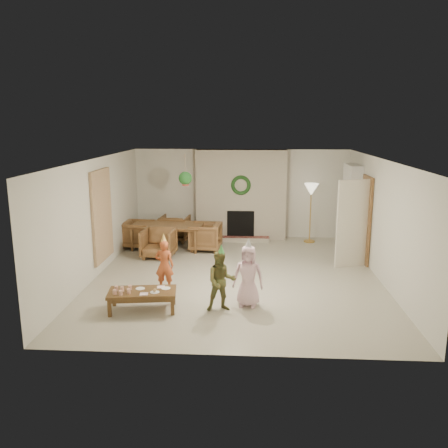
# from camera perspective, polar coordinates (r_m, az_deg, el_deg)

# --- Properties ---
(floor) EXTENTS (7.00, 7.00, 0.00)m
(floor) POSITION_cam_1_polar(r_m,az_deg,el_deg) (10.07, 1.58, -6.36)
(floor) COLOR #B7B29E
(floor) RESTS_ON ground
(ceiling) EXTENTS (7.00, 7.00, 0.00)m
(ceiling) POSITION_cam_1_polar(r_m,az_deg,el_deg) (9.56, 1.67, 7.97)
(ceiling) COLOR white
(ceiling) RESTS_ON wall_back
(wall_back) EXTENTS (7.00, 0.00, 7.00)m
(wall_back) POSITION_cam_1_polar(r_m,az_deg,el_deg) (13.18, 2.13, 3.75)
(wall_back) COLOR silver
(wall_back) RESTS_ON floor
(wall_front) EXTENTS (7.00, 0.00, 7.00)m
(wall_front) POSITION_cam_1_polar(r_m,az_deg,el_deg) (6.36, 0.56, -5.89)
(wall_front) COLOR silver
(wall_front) RESTS_ON floor
(wall_left) EXTENTS (0.00, 7.00, 7.00)m
(wall_left) POSITION_cam_1_polar(r_m,az_deg,el_deg) (10.28, -15.34, 0.80)
(wall_left) COLOR silver
(wall_left) RESTS_ON floor
(wall_right) EXTENTS (0.00, 7.00, 7.00)m
(wall_right) POSITION_cam_1_polar(r_m,az_deg,el_deg) (10.10, 18.89, 0.37)
(wall_right) COLOR silver
(wall_right) RESTS_ON floor
(fireplace_mass) EXTENTS (2.50, 0.40, 2.50)m
(fireplace_mass) POSITION_cam_1_polar(r_m,az_deg,el_deg) (12.98, 2.11, 3.62)
(fireplace_mass) COLOR #5B2018
(fireplace_mass) RESTS_ON floor
(fireplace_hearth) EXTENTS (1.60, 0.30, 0.12)m
(fireplace_hearth) POSITION_cam_1_polar(r_m,az_deg,el_deg) (12.88, 2.02, -1.86)
(fireplace_hearth) COLOR #5D1B19
(fireplace_hearth) RESTS_ON floor
(fireplace_firebox) EXTENTS (0.75, 0.12, 0.75)m
(fireplace_firebox) POSITION_cam_1_polar(r_m,az_deg,el_deg) (12.95, 2.06, -0.00)
(fireplace_firebox) COLOR black
(fireplace_firebox) RESTS_ON floor
(fireplace_wreath) EXTENTS (0.54, 0.10, 0.54)m
(fireplace_wreath) POSITION_cam_1_polar(r_m,az_deg,el_deg) (12.71, 2.09, 4.79)
(fireplace_wreath) COLOR #184018
(fireplace_wreath) RESTS_ON fireplace_mass
(floor_lamp_base) EXTENTS (0.30, 0.30, 0.03)m
(floor_lamp_base) POSITION_cam_1_polar(r_m,az_deg,el_deg) (13.03, 10.44, -2.09)
(floor_lamp_base) COLOR gold
(floor_lamp_base) RESTS_ON floor
(floor_lamp_post) EXTENTS (0.03, 0.03, 1.46)m
(floor_lamp_post) POSITION_cam_1_polar(r_m,az_deg,el_deg) (12.87, 10.57, 1.10)
(floor_lamp_post) COLOR gold
(floor_lamp_post) RESTS_ON floor
(floor_lamp_shade) EXTENTS (0.39, 0.39, 0.32)m
(floor_lamp_shade) POSITION_cam_1_polar(r_m,az_deg,el_deg) (12.75, 10.70, 4.20)
(floor_lamp_shade) COLOR beige
(floor_lamp_shade) RESTS_ON floor_lamp_post
(bookshelf_carcass) EXTENTS (0.30, 1.00, 2.20)m
(bookshelf_carcass) POSITION_cam_1_polar(r_m,az_deg,el_deg) (12.28, 15.35, 1.95)
(bookshelf_carcass) COLOR white
(bookshelf_carcass) RESTS_ON floor
(bookshelf_shelf_a) EXTENTS (0.30, 0.92, 0.03)m
(bookshelf_shelf_a) POSITION_cam_1_polar(r_m,az_deg,el_deg) (12.41, 15.09, -1.00)
(bookshelf_shelf_a) COLOR white
(bookshelf_shelf_a) RESTS_ON bookshelf_carcass
(bookshelf_shelf_b) EXTENTS (0.30, 0.92, 0.03)m
(bookshelf_shelf_b) POSITION_cam_1_polar(r_m,az_deg,el_deg) (12.33, 15.19, 0.81)
(bookshelf_shelf_b) COLOR white
(bookshelf_shelf_b) RESTS_ON bookshelf_carcass
(bookshelf_shelf_c) EXTENTS (0.30, 0.92, 0.03)m
(bookshelf_shelf_c) POSITION_cam_1_polar(r_m,az_deg,el_deg) (12.25, 15.30, 2.64)
(bookshelf_shelf_c) COLOR white
(bookshelf_shelf_c) RESTS_ON bookshelf_carcass
(bookshelf_shelf_d) EXTENTS (0.30, 0.92, 0.03)m
(bookshelf_shelf_d) POSITION_cam_1_polar(r_m,az_deg,el_deg) (12.19, 15.41, 4.50)
(bookshelf_shelf_d) COLOR white
(bookshelf_shelf_d) RESTS_ON bookshelf_carcass
(books_row_lower) EXTENTS (0.20, 0.40, 0.24)m
(books_row_lower) POSITION_cam_1_polar(r_m,az_deg,el_deg) (12.23, 15.17, -0.52)
(books_row_lower) COLOR #943D1B
(books_row_lower) RESTS_ON bookshelf_shelf_a
(books_row_mid) EXTENTS (0.20, 0.44, 0.24)m
(books_row_mid) POSITION_cam_1_polar(r_m,az_deg,el_deg) (12.34, 15.09, 1.50)
(books_row_mid) COLOR #283894
(books_row_mid) RESTS_ON bookshelf_shelf_b
(books_row_upper) EXTENTS (0.20, 0.36, 0.22)m
(books_row_upper) POSITION_cam_1_polar(r_m,az_deg,el_deg) (12.13, 15.34, 3.17)
(books_row_upper) COLOR gold
(books_row_upper) RESTS_ON bookshelf_shelf_c
(door_frame) EXTENTS (0.05, 0.86, 2.04)m
(door_frame) POSITION_cam_1_polar(r_m,az_deg,el_deg) (11.27, 17.04, 0.51)
(door_frame) COLOR brown
(door_frame) RESTS_ON floor
(door_leaf) EXTENTS (0.77, 0.32, 2.00)m
(door_leaf) POSITION_cam_1_polar(r_m,az_deg,el_deg) (10.83, 15.54, 0.02)
(door_leaf) COLOR beige
(door_leaf) RESTS_ON floor
(curtain_panel) EXTENTS (0.06, 1.20, 2.00)m
(curtain_panel) POSITION_cam_1_polar(r_m,az_deg,el_deg) (10.45, -14.79, 1.03)
(curtain_panel) COLOR #C6B28C
(curtain_panel) RESTS_ON wall_left
(dining_table) EXTENTS (1.92, 1.17, 0.65)m
(dining_table) POSITION_cam_1_polar(r_m,az_deg,el_deg) (12.16, -7.00, -1.54)
(dining_table) COLOR brown
(dining_table) RESTS_ON floor
(dining_chair_near) EXTENTS (0.82, 0.84, 0.71)m
(dining_chair_near) POSITION_cam_1_polar(r_m,az_deg,el_deg) (11.40, -8.05, -2.34)
(dining_chair_near) COLOR brown
(dining_chair_near) RESTS_ON floor
(dining_chair_far) EXTENTS (0.82, 0.84, 0.71)m
(dining_chair_far) POSITION_cam_1_polar(r_m,az_deg,el_deg) (12.91, -6.08, -0.53)
(dining_chair_far) COLOR brown
(dining_chair_far) RESTS_ON floor
(dining_chair_left) EXTENTS (0.84, 0.82, 0.71)m
(dining_chair_left) POSITION_cam_1_polar(r_m,az_deg,el_deg) (12.39, -10.62, -1.24)
(dining_chair_left) COLOR brown
(dining_chair_left) RESTS_ON floor
(dining_chair_right) EXTENTS (0.84, 0.82, 0.71)m
(dining_chair_right) POSITION_cam_1_polar(r_m,az_deg,el_deg) (11.93, -2.31, -1.56)
(dining_chair_right) COLOR brown
(dining_chair_right) RESTS_ON floor
(hanging_plant_cord) EXTENTS (0.01, 0.01, 0.70)m
(hanging_plant_cord) POSITION_cam_1_polar(r_m,az_deg,el_deg) (11.19, -4.81, 6.80)
(hanging_plant_cord) COLOR tan
(hanging_plant_cord) RESTS_ON ceiling
(hanging_plant_pot) EXTENTS (0.16, 0.16, 0.12)m
(hanging_plant_pot) POSITION_cam_1_polar(r_m,az_deg,el_deg) (11.23, -4.77, 5.02)
(hanging_plant_pot) COLOR #9C4132
(hanging_plant_pot) RESTS_ON hanging_plant_cord
(hanging_plant_foliage) EXTENTS (0.32, 0.32, 0.32)m
(hanging_plant_foliage) POSITION_cam_1_polar(r_m,az_deg,el_deg) (11.22, -4.78, 5.63)
(hanging_plant_foliage) COLOR #1A4E1D
(hanging_plant_foliage) RESTS_ON hanging_plant_pot
(coffee_table_top) EXTENTS (1.24, 0.74, 0.05)m
(coffee_table_top) POSITION_cam_1_polar(r_m,az_deg,el_deg) (8.31, -10.03, -8.27)
(coffee_table_top) COLOR brown
(coffee_table_top) RESTS_ON floor
(coffee_table_apron) EXTENTS (1.14, 0.63, 0.07)m
(coffee_table_apron) POSITION_cam_1_polar(r_m,az_deg,el_deg) (8.34, -10.01, -8.67)
(coffee_table_apron) COLOR brown
(coffee_table_apron) RESTS_ON floor
(coffee_leg_fl) EXTENTS (0.07, 0.07, 0.31)m
(coffee_leg_fl) POSITION_cam_1_polar(r_m,az_deg,el_deg) (8.23, -13.90, -10.01)
(coffee_leg_fl) COLOR brown
(coffee_leg_fl) RESTS_ON floor
(coffee_leg_fr) EXTENTS (0.07, 0.07, 0.31)m
(coffee_leg_fr) POSITION_cam_1_polar(r_m,az_deg,el_deg) (8.12, -6.35, -10.04)
(coffee_leg_fr) COLOR brown
(coffee_leg_fr) RESTS_ON floor
(coffee_leg_bl) EXTENTS (0.07, 0.07, 0.31)m
(coffee_leg_bl) POSITION_cam_1_polar(r_m,az_deg,el_deg) (8.67, -13.37, -8.81)
(coffee_leg_bl) COLOR brown
(coffee_leg_bl) RESTS_ON floor
(coffee_leg_br) EXTENTS (0.07, 0.07, 0.31)m
(coffee_leg_br) POSITION_cam_1_polar(r_m,az_deg,el_deg) (8.56, -6.23, -8.82)
(coffee_leg_br) COLOR brown
(coffee_leg_br) RESTS_ON floor
(cup_a) EXTENTS (0.07, 0.07, 0.08)m
(cup_a) POSITION_cam_1_polar(r_m,az_deg,el_deg) (8.23, -13.30, -8.15)
(cup_a) COLOR white
(cup_a) RESTS_ON coffee_table_top
(cup_b) EXTENTS (0.07, 0.07, 0.08)m
(cup_b) POSITION_cam_1_polar(r_m,az_deg,el_deg) (8.39, -13.11, -7.71)
(cup_b) COLOR white
(cup_b) RESTS_ON coffee_table_top
(cup_c) EXTENTS (0.07, 0.07, 0.08)m
(cup_c) POSITION_cam_1_polar(r_m,az_deg,el_deg) (8.17, -12.60, -8.26)
(cup_c) COLOR white
(cup_c) RESTS_ON coffee_table_top
(cup_d) EXTENTS (0.07, 0.07, 0.08)m
(cup_d) POSITION_cam_1_polar(r_m,az_deg,el_deg) (8.33, -12.42, -7.82)
(cup_d) COLOR white
(cup_d) RESTS_ON coffee_table_top
(cup_e) EXTENTS (0.07, 0.07, 0.08)m
(cup_e) POSITION_cam_1_polar(r_m,az_deg,el_deg) (8.22, -11.64, -8.09)
(cup_e) COLOR white
(cup_e) RESTS_ON coffee_table_top
(cup_f) EXTENTS (0.07, 0.07, 0.08)m
(cup_f) POSITION_cam_1_polar(r_m,az_deg,el_deg) (8.38, -11.48, -7.66)
(cup_f) COLOR white
(cup_f) RESTS_ON coffee_table_top
(plate_a) EXTENTS (0.18, 0.18, 0.01)m
(plate_a) POSITION_cam_1_polar(r_m,az_deg,el_deg) (8.41, -10.27, -7.81)
(plate_a) COLOR white
(plate_a) RESTS_ON coffee_table_top
(plate_b) EXTENTS (0.18, 0.18, 0.01)m
(plate_b) POSITION_cam_1_polar(r_m,az_deg,el_deg) (8.20, -8.51, -8.29)
(plate_b) COLOR white
(plate_b) RESTS_ON coffee_table_top
(plate_c) EXTENTS (0.18, 0.18, 0.01)m
(plate_c) POSITION_cam_1_polar(r_m,az_deg,el_deg) (8.35, -7.17, -7.84)
(plate_c) COLOR white
(plate_c) RESTS_ON coffee_table_top
(food_scoop) EXTENTS (0.07, 0.07, 0.06)m
(food_scoop) POSITION_cam_1_polar(r_m,az_deg,el_deg) (8.19, -8.52, -8.06)
(food_scoop) COLOR tan
(food_scoop) RESTS_ON plate_b
(napkin_left) EXTENTS (0.15, 0.15, 0.01)m
(napkin_left) POSITION_cam_1_polar(r_m,az_deg,el_deg) (8.15, -9.83, -8.48)
(napkin_left) COLOR #FFBBD6
(napkin_left) RESTS_ON coffee_table_top
(napkin_right) EXTENTS (0.15, 0.15, 0.01)m
(napkin_right) POSITION_cam_1_polar(r_m,az_deg,el_deg) (8.43, -7.77, -7.68)
(napkin_right) COLOR #FFBBD6
(napkin_right) RESTS_ON coffee_table_top
(child_red) EXTENTS (0.38, 0.26, 1.01)m
(child_red) POSITION_cam_1_polar(r_m,az_deg,el_deg) (9.17, -7.35, -5.05)
(child_red) COLOR #BD5228
(child_red) RESTS_ON floor
(party_hat_red) EXTENTS (0.18, 0.18, 0.19)m
(party_hat_red) POSITION_cam_1_polar(r_m,az_deg,el_deg) (9.02, -7.44, -1.73)
(party_hat_red) COLOR #DBE44C
(party_hat_red) RESTS_ON child_red
(child_plaid) EXTENTS (0.59, 0.50, 1.08)m
(child_plaid) POSITION_cam_1_polar(r_m,az_deg,el_deg) (8.12, -0.34, -7.05)
(child_plaid) COLOR brown
(child_plaid) RESTS_ON floor
(party_hat_plaid) EXTENTS (0.15, 0.15, 0.18)m
(party_hat_plaid) POSITION_cam_1_polar(r_m,az_deg,el_deg) (7.94, -0.35, -3.12)
(party_hat_plaid) COLOR #4DB552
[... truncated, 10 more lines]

